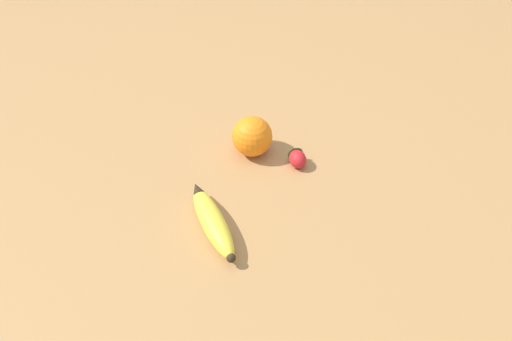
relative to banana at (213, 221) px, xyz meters
name	(u,v)px	position (x,y,z in m)	size (l,w,h in m)	color
ground_plane	(177,217)	(0.06, 0.03, -0.02)	(3.00, 3.00, 0.00)	#A87A47
banana	(213,221)	(0.00, 0.00, 0.00)	(0.18, 0.09, 0.04)	yellow
orange	(252,136)	(0.11, -0.19, 0.02)	(0.08, 0.08, 0.08)	orange
strawberry	(297,158)	(0.02, -0.23, 0.00)	(0.06, 0.05, 0.03)	red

